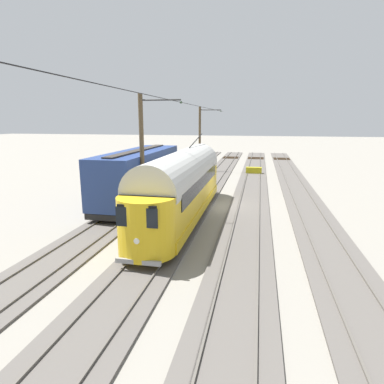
{
  "coord_description": "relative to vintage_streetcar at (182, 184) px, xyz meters",
  "views": [
    {
      "loc": [
        -2.6,
        23.0,
        6.15
      ],
      "look_at": [
        1.58,
        2.83,
        1.59
      ],
      "focal_mm": 30.54,
      "sensor_mm": 36.0,
      "label": 1
    }
  ],
  "objects": [
    {
      "name": "catenary_pole_foreground",
      "position": [
        2.43,
        -19.65,
        1.76
      ],
      "size": [
        2.72,
        0.28,
        7.71
      ],
      "color": "#4C3D28",
      "rests_on": "ground"
    },
    {
      "name": "track_end_bumper",
      "position": [
        -4.05,
        -18.84,
        -1.85
      ],
      "size": [
        1.8,
        0.6,
        0.8
      ],
      "primitive_type": "cube",
      "color": "#B2A519",
      "rests_on": "ground"
    },
    {
      "name": "track_outer_siding",
      "position": [
        4.05,
        -3.97,
        -2.2
      ],
      "size": [
        2.8,
        80.0,
        0.18
      ],
      "color": "#56514C",
      "rests_on": "ground"
    },
    {
      "name": "track_adjacent_siding",
      "position": [
        -4.05,
        -3.97,
        -2.2
      ],
      "size": [
        2.8,
        80.0,
        0.18
      ],
      "color": "#56514C",
      "rests_on": "ground"
    },
    {
      "name": "ground_plane",
      "position": [
        -2.03,
        -3.66,
        -2.25
      ],
      "size": [
        220.0,
        220.0,
        0.0
      ],
      "primitive_type": "plane",
      "color": "gray"
    },
    {
      "name": "coach_adjacent",
      "position": [
        4.05,
        -3.28,
        -0.09
      ],
      "size": [
        2.96,
        11.43,
        3.85
      ],
      "color": "navy",
      "rests_on": "ground"
    },
    {
      "name": "track_streetcar_siding",
      "position": [
        -8.1,
        -3.97,
        -2.2
      ],
      "size": [
        2.8,
        80.0,
        0.18
      ],
      "color": "#56514C",
      "rests_on": "ground"
    },
    {
      "name": "track_third_siding",
      "position": [
        0.0,
        -3.97,
        -2.2
      ],
      "size": [
        2.8,
        80.0,
        0.18
      ],
      "color": "#56514C",
      "rests_on": "ground"
    },
    {
      "name": "vintage_streetcar",
      "position": [
        0.0,
        0.0,
        0.0
      ],
      "size": [
        2.65,
        15.72,
        4.92
      ],
      "color": "gold",
      "rests_on": "ground"
    },
    {
      "name": "catenary_pole_mid_near",
      "position": [
        2.43,
        0.19,
        1.76
      ],
      "size": [
        2.72,
        0.28,
        7.71
      ],
      "color": "#4C3D28",
      "rests_on": "ground"
    },
    {
      "name": "overhead_wire_run",
      "position": [
        0.04,
        -0.51,
        4.91
      ],
      "size": [
        2.51,
        43.67,
        0.18
      ],
      "color": "black",
      "rests_on": "ground"
    }
  ]
}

